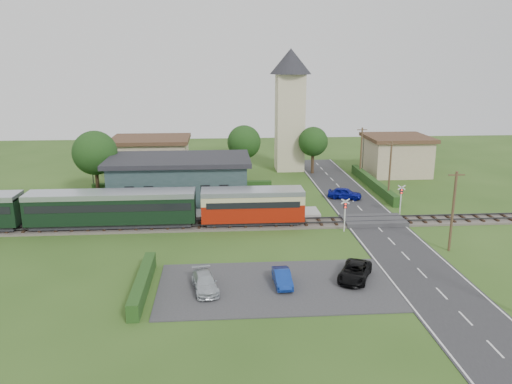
{
  "coord_description": "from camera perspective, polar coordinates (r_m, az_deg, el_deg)",
  "views": [
    {
      "loc": [
        -5.38,
        -44.97,
        15.88
      ],
      "look_at": [
        -1.76,
        4.0,
        2.92
      ],
      "focal_mm": 35.0,
      "sensor_mm": 36.0,
      "label": 1
    }
  ],
  "objects": [
    {
      "name": "tree_c",
      "position": [
        72.12,
        6.55,
        5.74
      ],
      "size": [
        4.2,
        4.2,
        6.78
      ],
      "color": "#332316",
      "rests_on": "ground"
    },
    {
      "name": "car_park_blue",
      "position": [
        36.75,
        3.02,
        -9.75
      ],
      "size": [
        1.26,
        3.36,
        1.1
      ],
      "primitive_type": "imported",
      "rotation": [
        0.0,
        0.0,
        0.03
      ],
      "color": "navy",
      "rests_on": "car_park"
    },
    {
      "name": "house_east",
      "position": [
        74.65,
        15.76,
        4.14
      ],
      "size": [
        8.8,
        8.8,
        5.5
      ],
      "color": "tan",
      "rests_on": "ground"
    },
    {
      "name": "tree_b",
      "position": [
        68.92,
        -1.37,
        5.71
      ],
      "size": [
        4.6,
        4.6,
        7.34
      ],
      "color": "#332316",
      "rests_on": "ground"
    },
    {
      "name": "crossing_signal_near",
      "position": [
        48.1,
        10.14,
        -2.05
      ],
      "size": [
        0.84,
        0.28,
        3.28
      ],
      "color": "silver",
      "rests_on": "ground"
    },
    {
      "name": "hedge_station",
      "position": [
        62.53,
        -8.34,
        0.53
      ],
      "size": [
        22.0,
        0.8,
        1.3
      ],
      "primitive_type": "cube",
      "color": "#193814",
      "rests_on": "ground"
    },
    {
      "name": "equipment_hut",
      "position": [
        53.63,
        -17.68,
        -1.21
      ],
      "size": [
        2.3,
        2.3,
        2.55
      ],
      "color": "beige",
      "rests_on": "platform"
    },
    {
      "name": "train",
      "position": [
        50.8,
        -19.66,
        -1.75
      ],
      "size": [
        43.2,
        2.9,
        3.4
      ],
      "color": "#232328",
      "rests_on": "ground"
    },
    {
      "name": "utility_pole_c",
      "position": [
        59.63,
        15.05,
        2.42
      ],
      "size": [
        1.4,
        0.22,
        7.0
      ],
      "color": "#473321",
      "rests_on": "ground"
    },
    {
      "name": "utility_pole_b",
      "position": [
        45.3,
        21.58,
        -1.97
      ],
      "size": [
        1.4,
        0.22,
        7.0
      ],
      "color": "#473321",
      "rests_on": "ground"
    },
    {
      "name": "house_west",
      "position": [
        71.83,
        -11.88,
        3.97
      ],
      "size": [
        10.8,
        8.8,
        5.5
      ],
      "color": "tan",
      "rests_on": "ground"
    },
    {
      "name": "hedge_roadside",
      "position": [
        65.84,
        13.2,
        0.97
      ],
      "size": [
        0.8,
        18.0,
        1.2
      ],
      "primitive_type": "cube",
      "color": "#193814",
      "rests_on": "ground"
    },
    {
      "name": "car_on_road",
      "position": [
        59.78,
        10.1,
        -0.14
      ],
      "size": [
        4.23,
        2.84,
        1.34
      ],
      "primitive_type": "imported",
      "rotation": [
        0.0,
        0.0,
        1.22
      ],
      "color": "#0A1188",
      "rests_on": "road"
    },
    {
      "name": "pedestrian_near",
      "position": [
        51.62,
        -0.2,
        -1.54
      ],
      "size": [
        0.75,
        0.57,
        1.83
      ],
      "primitive_type": "imported",
      "rotation": [
        0.0,
        0.0,
        3.35
      ],
      "color": "gray",
      "rests_on": "platform"
    },
    {
      "name": "pedestrian_far",
      "position": [
        53.65,
        -16.73,
        -1.57
      ],
      "size": [
        0.81,
        0.97,
        1.8
      ],
      "primitive_type": "imported",
      "rotation": [
        0.0,
        0.0,
        1.73
      ],
      "color": "gray",
      "rests_on": "platform"
    },
    {
      "name": "railway_track",
      "position": [
        49.84,
        2.19,
        -3.67
      ],
      "size": [
        76.0,
        3.2,
        0.49
      ],
      "color": "#4C443D",
      "rests_on": "ground"
    },
    {
      "name": "church_tower",
      "position": [
        73.92,
        3.92,
        10.37
      ],
      "size": [
        6.0,
        6.0,
        17.6
      ],
      "color": "beige",
      "rests_on": "ground"
    },
    {
      "name": "platform",
      "position": [
        52.76,
        -9.07,
        -2.66
      ],
      "size": [
        30.0,
        3.0,
        0.45
      ],
      "primitive_type": "cube",
      "color": "gray",
      "rests_on": "ground"
    },
    {
      "name": "station_building",
      "position": [
        57.68,
        -8.71,
        1.4
      ],
      "size": [
        16.0,
        9.0,
        5.3
      ],
      "color": "#263E3D",
      "rests_on": "ground"
    },
    {
      "name": "car_park_silver",
      "position": [
        36.09,
        -5.87,
        -10.24
      ],
      "size": [
        2.29,
        4.18,
        1.15
      ],
      "primitive_type": "imported",
      "rotation": [
        0.0,
        0.0,
        0.18
      ],
      "color": "#B1B8BE",
      "rests_on": "car_park"
    },
    {
      "name": "car_park",
      "position": [
        36.78,
        2.28,
        -10.73
      ],
      "size": [
        17.0,
        9.0,
        0.08
      ],
      "primitive_type": "cube",
      "color": "#333335",
      "rests_on": "ground"
    },
    {
      "name": "crossing_signal_far",
      "position": [
        54.65,
        16.25,
        -0.38
      ],
      "size": [
        0.84,
        0.28,
        3.28
      ],
      "color": "silver",
      "rests_on": "ground"
    },
    {
      "name": "utility_pole_d",
      "position": [
        70.85,
        11.92,
        4.51
      ],
      "size": [
        1.4,
        0.22,
        7.0
      ],
      "color": "#473321",
      "rests_on": "ground"
    },
    {
      "name": "streetlamp_east",
      "position": [
        76.17,
        12.18,
        4.75
      ],
      "size": [
        0.3,
        0.3,
        5.15
      ],
      "color": "#3F3F47",
      "rests_on": "ground"
    },
    {
      "name": "streetlamp_west",
      "position": [
        68.28,
        -18.27,
        3.2
      ],
      "size": [
        0.3,
        0.3,
        5.15
      ],
      "color": "#3F3F47",
      "rests_on": "ground"
    },
    {
      "name": "tree_a",
      "position": [
        61.66,
        -17.93,
        4.26
      ],
      "size": [
        5.2,
        5.2,
        8.0
      ],
      "color": "#332316",
      "rests_on": "ground"
    },
    {
      "name": "car_park_dark",
      "position": [
        38.29,
        11.23,
        -8.91
      ],
      "size": [
        3.65,
        4.71,
        1.19
      ],
      "primitive_type": "imported",
      "rotation": [
        0.0,
        0.0,
        -0.46
      ],
      "color": "black",
      "rests_on": "car_park"
    },
    {
      "name": "road",
      "position": [
        50.11,
        13.92,
        -4.11
      ],
      "size": [
        6.0,
        70.0,
        0.05
      ],
      "primitive_type": "cube",
      "color": "#28282B",
      "rests_on": "ground"
    },
    {
      "name": "crossing_deck",
      "position": [
        51.85,
        13.26,
        -3.19
      ],
      "size": [
        6.2,
        3.4,
        0.45
      ],
      "primitive_type": "cube",
      "color": "#333335",
      "rests_on": "ground"
    },
    {
      "name": "hedge_carpark",
      "position": [
        36.77,
        -12.83,
        -10.16
      ],
      "size": [
        0.8,
        9.0,
        1.2
      ],
      "primitive_type": "cube",
      "color": "#193814",
      "rests_on": "ground"
    },
    {
      "name": "ground",
      "position": [
        48.0,
        2.45,
        -4.55
      ],
      "size": [
        120.0,
        120.0,
        0.0
      ],
      "primitive_type": "plane",
      "color": "#2D4C19"
    }
  ]
}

